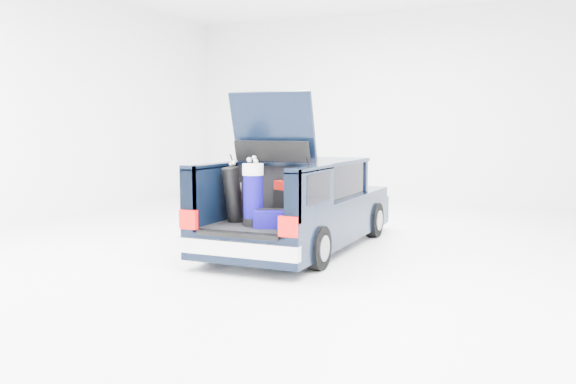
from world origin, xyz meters
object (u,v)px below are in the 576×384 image
at_px(black_golf_bag, 233,194).
at_px(car, 303,206).
at_px(red_suitcase, 288,202).
at_px(blue_duffel, 272,219).
at_px(blue_golf_bag, 253,194).

bearing_deg(black_golf_bag, car, 96.93).
height_order(red_suitcase, blue_duffel, red_suitcase).
bearing_deg(blue_golf_bag, black_golf_bag, 169.05).
xyz_separation_m(red_suitcase, blue_duffel, (-0.00, -0.53, -0.18)).
xyz_separation_m(car, red_suitcase, (0.27, -1.19, 0.22)).
xyz_separation_m(black_golf_bag, blue_duffel, (0.73, -0.21, -0.28)).
relative_size(car, red_suitcase, 7.40).
xyz_separation_m(red_suitcase, black_golf_bag, (-0.73, -0.32, 0.11)).
height_order(red_suitcase, black_golf_bag, black_golf_bag).
xyz_separation_m(car, blue_golf_bag, (-0.04, -1.71, 0.37)).
distance_m(red_suitcase, blue_duffel, 0.56).
bearing_deg(black_golf_bag, red_suitcase, 47.63).
relative_size(red_suitcase, blue_duffel, 1.09).
distance_m(car, blue_duffel, 1.75).
bearing_deg(blue_duffel, black_golf_bag, 142.94).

